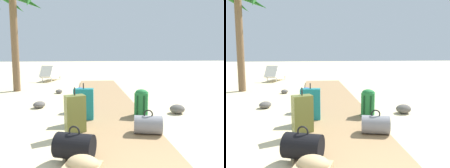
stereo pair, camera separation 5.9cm
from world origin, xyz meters
TOP-DOWN VIEW (x-y plane):
  - ground_plane at (0.00, 3.98)m, footprint 60.00×60.00m
  - boardwalk at (0.00, 4.98)m, footprint 1.63×9.95m
  - backpack_green at (0.71, 3.60)m, footprint 0.35×0.32m
  - suitcase_olive at (-0.73, 2.73)m, footprint 0.40×0.32m
  - duffel_bag_grey at (0.56, 2.48)m, footprint 0.55×0.43m
  - duffel_bag_black at (-0.69, 1.67)m, footprint 0.61×0.51m
  - suitcase_teal at (-0.58, 3.49)m, footprint 0.43×0.21m
  - backpack_blue at (-0.69, 4.44)m, footprint 0.33×0.29m
  - palm_tree_far_left at (-3.25, 7.81)m, footprint 2.30×2.45m
  - lounge_chair at (-2.42, 10.69)m, footprint 0.98×1.61m
  - rock_left_mid at (-1.54, 7.07)m, footprint 0.33×0.33m
  - rock_left_far at (-1.82, 4.93)m, footprint 0.44×0.45m
  - rock_right_mid at (1.72, 3.98)m, footprint 0.38×0.34m

SIDE VIEW (x-z plane):
  - ground_plane at x=0.00m, z-range 0.00..0.00m
  - boardwalk at x=0.00m, z-range 0.00..0.08m
  - rock_left_mid at x=-1.54m, z-range 0.00..0.15m
  - rock_left_far at x=-1.82m, z-range 0.00..0.18m
  - rock_right_mid at x=1.72m, z-range 0.00..0.22m
  - duffel_bag_grey at x=0.56m, z-range 0.03..0.46m
  - duffel_bag_black at x=-0.69m, z-range 0.03..0.49m
  - lounge_chair at x=-2.42m, z-range -0.08..0.74m
  - backpack_blue at x=-0.69m, z-range 0.09..0.64m
  - backpack_green at x=0.71m, z-range 0.10..0.71m
  - suitcase_teal at x=-0.58m, z-range 0.02..0.81m
  - suitcase_olive at x=-0.73m, z-range 0.01..0.83m
  - palm_tree_far_left at x=-3.25m, z-range 1.17..5.21m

